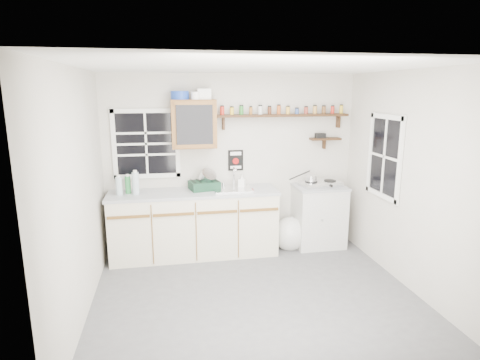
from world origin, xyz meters
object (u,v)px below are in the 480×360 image
Objects in this scene: spice_shelf at (283,114)px; hotplate at (321,184)px; dish_rack at (205,183)px; right_cabinet at (319,216)px; upper_cabinet at (194,124)px; main_cabinet at (194,223)px.

spice_shelf is 1.14m from hotplate.
dish_rack is 0.73× the size of hotplate.
right_cabinet is at bearing -14.00° from dish_rack.
upper_cabinet reaches higher than dish_rack.
spice_shelf is 1.47m from dish_rack.
right_cabinet is (1.83, 0.03, -0.01)m from main_cabinet.
dish_rack reaches higher than main_cabinet.
upper_cabinet is 0.34× the size of spice_shelf.
hotplate is (-0.00, -0.02, 0.49)m from right_cabinet.
hotplate is (1.80, -0.14, -0.88)m from upper_cabinet.
dish_rack is (0.13, -0.06, -0.81)m from upper_cabinet.
main_cabinet is 2.54× the size of right_cabinet.
hotplate is (1.66, -0.07, -0.07)m from dish_rack.
spice_shelf is (1.27, 0.07, 0.11)m from upper_cabinet.
spice_shelf reaches higher than right_cabinet.
dish_rack reaches higher than right_cabinet.
upper_cabinet reaches higher than hotplate.
main_cabinet is at bearing -170.73° from spice_shelf.
dish_rack is at bearing 178.12° from right_cabinet.
main_cabinet is 1.21× the size of spice_shelf.
spice_shelf is at bearing 3.11° from upper_cabinet.
right_cabinet is at bearing 0.79° from main_cabinet.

